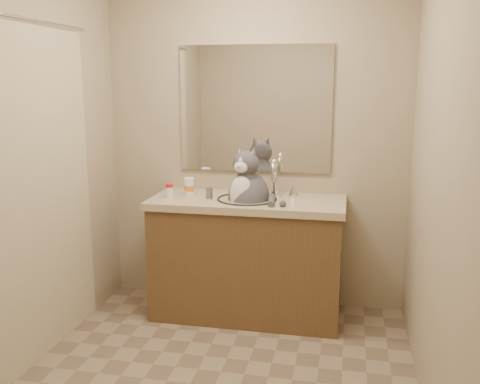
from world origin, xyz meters
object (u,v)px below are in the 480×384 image
cat (248,195)px  pill_bottle_orange (189,187)px  pill_bottle_redcap (169,190)px  grey_canister (209,193)px

cat → pill_bottle_orange: size_ratio=4.66×
pill_bottle_redcap → cat: bearing=4.1°
cat → grey_canister: 0.27m
pill_bottle_redcap → pill_bottle_orange: 0.15m
pill_bottle_orange → grey_canister: pill_bottle_orange is taller
pill_bottle_redcap → pill_bottle_orange: bearing=38.3°
cat → grey_canister: (-0.27, -0.03, 0.01)m
pill_bottle_redcap → pill_bottle_orange: (0.12, 0.09, 0.01)m
pill_bottle_orange → pill_bottle_redcap: bearing=-141.7°
grey_canister → pill_bottle_orange: bearing=152.9°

